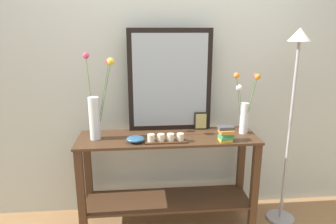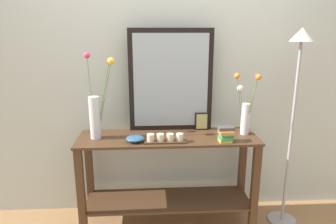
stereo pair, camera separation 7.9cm
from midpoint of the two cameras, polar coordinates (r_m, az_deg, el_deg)
The scene contains 10 objects.
wall_back at distance 2.66m, azimuth 0.44°, elevation 9.02°, with size 6.40×0.08×2.70m, color beige.
console_table at distance 2.58m, azimuth 0.89°, elevation -10.98°, with size 1.43×0.43×0.80m.
mirror_leaning at distance 2.53m, azimuth 1.43°, elevation 5.85°, with size 0.69×0.03×0.84m.
tall_vase_left at distance 2.43m, azimuth -12.35°, elevation 0.42°, with size 0.25×0.16×0.66m.
vase_right at distance 2.54m, azimuth 15.15°, elevation 0.48°, with size 0.24×0.21×0.51m.
candle_tray at distance 2.33m, azimuth 0.44°, elevation -5.00°, with size 0.32×0.09×0.07m.
picture_frame_small at distance 2.62m, azimuth 7.16°, elevation -1.73°, with size 0.12×0.01×0.15m.
decorative_bowl at distance 2.35m, azimuth -5.19°, elevation -4.94°, with size 0.14×0.14×0.05m.
book_stack at distance 2.38m, azimuth 11.66°, elevation -4.11°, with size 0.12×0.10×0.12m.
floor_lamp at distance 2.63m, azimuth 23.40°, elevation 2.48°, with size 0.24×0.24×1.65m.
Camera 2 is at (-0.13, -2.31, 1.63)m, focal length 32.74 mm.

